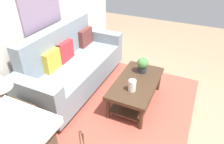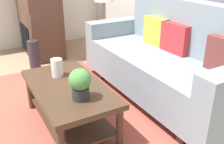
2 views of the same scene
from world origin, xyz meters
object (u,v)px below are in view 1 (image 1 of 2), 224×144
(throw_pillow_mustard, at_px, (52,60))
(coffee_table, at_px, (136,87))
(couch, at_px, (73,66))
(throw_pillow_maroon, at_px, (85,37))
(throw_pillow_crimson, at_px, (65,51))
(potted_plant_tabletop, at_px, (143,65))
(side_table, at_px, (15,128))
(tabletop_vase, at_px, (132,86))
(framed_painting, at_px, (40,4))

(throw_pillow_mustard, xyz_separation_m, coffee_table, (0.35, -1.27, -0.37))
(couch, distance_m, throw_pillow_maroon, 0.70)
(throw_pillow_crimson, bearing_deg, throw_pillow_maroon, 0.00)
(potted_plant_tabletop, relative_size, side_table, 0.47)
(throw_pillow_maroon, bearing_deg, couch, -168.92)
(coffee_table, relative_size, tabletop_vase, 6.34)
(throw_pillow_crimson, xyz_separation_m, tabletop_vase, (-0.22, -1.28, -0.16))
(throw_pillow_mustard, relative_size, tabletop_vase, 2.07)
(couch, relative_size, framed_painting, 2.46)
(throw_pillow_crimson, height_order, side_table, throw_pillow_crimson)
(side_table, bearing_deg, throw_pillow_crimson, 7.05)
(throw_pillow_mustard, xyz_separation_m, framed_painting, (0.32, 0.34, 0.73))
(tabletop_vase, height_order, side_table, tabletop_vase)
(couch, bearing_deg, tabletop_vase, -100.59)
(couch, xyz_separation_m, throw_pillow_crimson, (0.00, 0.13, 0.25))
(throw_pillow_maroon, bearing_deg, side_table, -175.22)
(throw_pillow_maroon, bearing_deg, throw_pillow_mustard, 180.00)
(throw_pillow_crimson, xyz_separation_m, framed_painting, (0.00, 0.34, 0.73))
(throw_pillow_mustard, distance_m, framed_painting, 0.87)
(throw_pillow_maroon, height_order, tabletop_vase, throw_pillow_maroon)
(throw_pillow_crimson, relative_size, framed_painting, 0.42)
(throw_pillow_maroon, relative_size, potted_plant_tabletop, 1.37)
(throw_pillow_crimson, xyz_separation_m, throw_pillow_maroon, (0.65, 0.00, 0.00))
(potted_plant_tabletop, bearing_deg, throw_pillow_crimson, 103.73)
(tabletop_vase, relative_size, side_table, 0.31)
(throw_pillow_mustard, height_order, framed_painting, framed_painting)
(coffee_table, bearing_deg, side_table, 141.43)
(side_table, bearing_deg, framed_painting, 20.61)
(throw_pillow_crimson, height_order, throw_pillow_maroon, same)
(throw_pillow_mustard, height_order, potted_plant_tabletop, throw_pillow_mustard)
(couch, bearing_deg, side_table, -178.28)
(tabletop_vase, bearing_deg, framed_painting, 82.42)
(couch, bearing_deg, throw_pillow_maroon, 11.08)
(couch, distance_m, coffee_table, 1.15)
(side_table, height_order, framed_painting, framed_painting)
(throw_pillow_crimson, bearing_deg, framed_painting, 90.00)
(throw_pillow_mustard, height_order, tabletop_vase, throw_pillow_mustard)
(coffee_table, height_order, side_table, side_table)
(throw_pillow_crimson, relative_size, coffee_table, 0.33)
(throw_pillow_crimson, xyz_separation_m, coffee_table, (0.03, -1.27, -0.37))
(throw_pillow_maroon, xyz_separation_m, side_table, (-2.00, -0.17, -0.40))
(throw_pillow_crimson, bearing_deg, tabletop_vase, -99.56)
(coffee_table, distance_m, framed_painting, 1.95)
(throw_pillow_crimson, relative_size, tabletop_vase, 2.07)
(throw_pillow_maroon, bearing_deg, tabletop_vase, -123.96)
(throw_pillow_maroon, xyz_separation_m, framed_painting, (-0.65, 0.34, 0.73))
(throw_pillow_mustard, bearing_deg, framed_painting, 46.51)
(potted_plant_tabletop, bearing_deg, coffee_table, -178.85)
(side_table, xyz_separation_m, framed_painting, (1.35, 0.51, 1.13))
(throw_pillow_crimson, height_order, tabletop_vase, throw_pillow_crimson)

